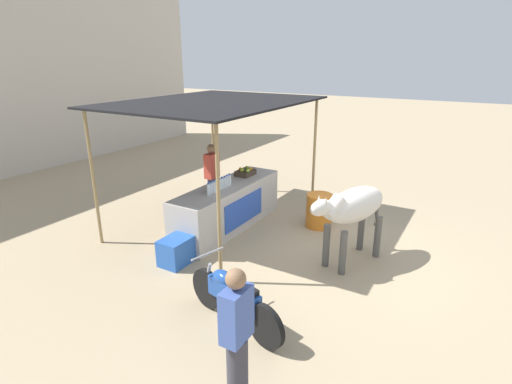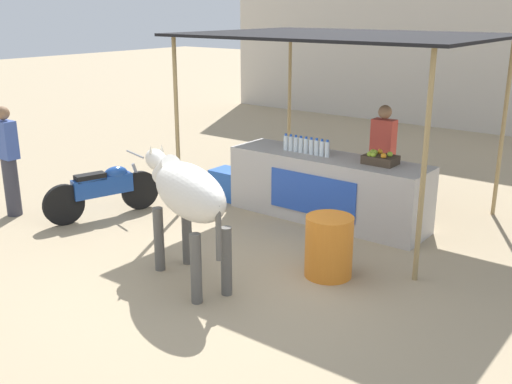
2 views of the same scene
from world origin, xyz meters
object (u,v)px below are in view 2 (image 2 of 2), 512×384
(stall_counter, at_px, (327,188))
(cooler_box, at_px, (231,184))
(water_barrel, at_px, (329,246))
(cow, at_px, (187,194))
(motorcycle_parked, at_px, (104,189))
(fruit_crate, at_px, (380,159))
(vendor_behind_counter, at_px, (382,159))
(passerby_on_street, at_px, (8,160))

(stall_counter, distance_m, cooler_box, 1.78)
(water_barrel, xyz_separation_m, cow, (-1.21, -1.07, 0.67))
(water_barrel, bearing_deg, cow, -138.58)
(stall_counter, relative_size, motorcycle_parked, 1.71)
(fruit_crate, distance_m, vendor_behind_counter, 0.79)
(passerby_on_street, bearing_deg, fruit_crate, 30.94)
(vendor_behind_counter, bearing_deg, water_barrel, -77.08)
(fruit_crate, height_order, cooler_box, fruit_crate)
(fruit_crate, bearing_deg, motorcycle_parked, -150.64)
(fruit_crate, relative_size, cooler_box, 0.73)
(vendor_behind_counter, height_order, cooler_box, vendor_behind_counter)
(vendor_behind_counter, bearing_deg, fruit_crate, -66.49)
(cow, height_order, passerby_on_street, passerby_on_street)
(fruit_crate, distance_m, motorcycle_parked, 4.04)
(water_barrel, xyz_separation_m, passerby_on_street, (-4.86, -1.07, 0.49))
(cooler_box, relative_size, cow, 0.33)
(passerby_on_street, bearing_deg, vendor_behind_counter, 38.85)
(passerby_on_street, bearing_deg, stall_counter, 35.40)
(cooler_box, height_order, passerby_on_street, passerby_on_street)
(vendor_behind_counter, height_order, cow, vendor_behind_counter)
(water_barrel, relative_size, cow, 0.40)
(fruit_crate, bearing_deg, cow, -109.19)
(vendor_behind_counter, bearing_deg, stall_counter, -122.77)
(fruit_crate, height_order, passerby_on_street, passerby_on_street)
(motorcycle_parked, bearing_deg, fruit_crate, 29.36)
(water_barrel, bearing_deg, fruit_crate, 98.21)
(cow, relative_size, passerby_on_street, 1.11)
(cow, distance_m, passerby_on_street, 3.66)
(fruit_crate, height_order, vendor_behind_counter, vendor_behind_counter)
(stall_counter, height_order, vendor_behind_counter, vendor_behind_counter)
(water_barrel, bearing_deg, motorcycle_parked, -176.06)
(cooler_box, height_order, cow, cow)
(cooler_box, height_order, water_barrel, water_barrel)
(motorcycle_parked, height_order, passerby_on_street, passerby_on_street)
(stall_counter, relative_size, passerby_on_street, 1.82)
(fruit_crate, xyz_separation_m, motorcycle_parked, (-3.48, -1.96, -0.61))
(motorcycle_parked, xyz_separation_m, passerby_on_street, (-1.14, -0.81, 0.42))
(water_barrel, height_order, cow, cow)
(water_barrel, distance_m, motorcycle_parked, 3.73)
(stall_counter, xyz_separation_m, water_barrel, (1.04, -1.65, -0.12))
(vendor_behind_counter, height_order, water_barrel, vendor_behind_counter)
(cooler_box, bearing_deg, vendor_behind_counter, 20.73)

